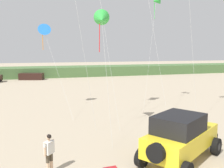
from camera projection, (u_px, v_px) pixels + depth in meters
dune_ridge at (69, 71)px, 51.71m from camera, size 90.00×7.52×1.96m
jeep at (181, 136)px, 11.44m from camera, size 4.96×4.30×2.26m
person_watching at (49, 151)px, 10.39m from camera, size 0.47×0.48×1.67m
distant_sedan at (32, 76)px, 44.69m from camera, size 4.51×2.81×1.20m
kite_orange_streamer at (102, 19)px, 14.84m from camera, size 1.30×3.52×7.65m
kite_green_box at (44, 32)px, 21.64m from camera, size 2.27×5.72×7.47m
kite_black_sled at (156, 1)px, 23.18m from camera, size 3.28×3.93×10.30m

